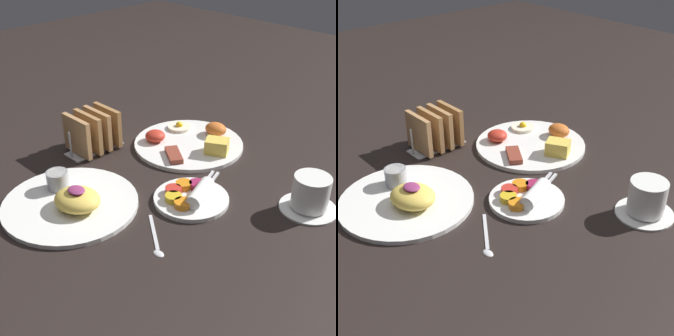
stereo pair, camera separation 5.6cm
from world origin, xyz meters
The scene contains 7 objects.
ground_plane centered at (0.00, 0.00, 0.00)m, with size 3.00×3.00×0.00m, color black.
plate_breakfast centered at (-0.04, 0.20, 0.01)m, with size 0.28×0.28×0.05m.
plate_condiments centered at (0.14, 0.02, 0.01)m, with size 0.16×0.18×0.04m.
plate_foreground centered at (-0.03, -0.18, 0.01)m, with size 0.29×0.29×0.06m.
toast_rack centered at (-0.20, 0.01, 0.05)m, with size 0.10×0.15×0.10m.
coffee_cup centered at (0.33, 0.17, 0.04)m, with size 0.12×0.12×0.08m.
teaspoon centered at (0.19, -0.13, 0.00)m, with size 0.11×0.08×0.01m.
Camera 1 is at (0.69, -0.61, 0.57)m, focal length 50.00 mm.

